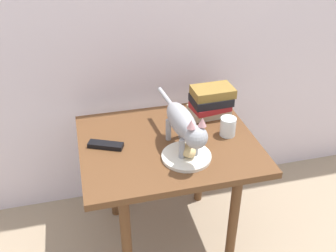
{
  "coord_description": "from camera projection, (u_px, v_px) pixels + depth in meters",
  "views": [
    {
      "loc": [
        -0.34,
        -1.36,
        1.56
      ],
      "look_at": [
        0.0,
        0.0,
        0.68
      ],
      "focal_mm": 41.71,
      "sensor_mm": 36.0,
      "label": 1
    }
  ],
  "objects": [
    {
      "name": "bread_roll",
      "position": [
        188.0,
        150.0,
        1.58
      ],
      "size": [
        0.07,
        0.09,
        0.05
      ],
      "primitive_type": "ellipsoid",
      "rotation": [
        0.0,
        0.0,
        1.73
      ],
      "color": "#E0BC7A",
      "rests_on": "plate"
    },
    {
      "name": "candle_jar",
      "position": [
        228.0,
        127.0,
        1.73
      ],
      "size": [
        0.07,
        0.07,
        0.08
      ],
      "color": "silver",
      "rests_on": "side_table"
    },
    {
      "name": "plate",
      "position": [
        186.0,
        156.0,
        1.6
      ],
      "size": [
        0.2,
        0.2,
        0.01
      ],
      "primitive_type": "cylinder",
      "color": "silver",
      "rests_on": "side_table"
    },
    {
      "name": "tv_remote",
      "position": [
        106.0,
        145.0,
        1.66
      ],
      "size": [
        0.15,
        0.1,
        0.02
      ],
      "primitive_type": "cube",
      "rotation": [
        0.0,
        0.0,
        -0.43
      ],
      "color": "black",
      "rests_on": "side_table"
    },
    {
      "name": "ground_plane",
      "position": [
        168.0,
        237.0,
        2.02
      ],
      "size": [
        6.0,
        6.0,
        0.0
      ],
      "primitive_type": "plane",
      "color": "gray"
    },
    {
      "name": "cat",
      "position": [
        184.0,
        124.0,
        1.57
      ],
      "size": [
        0.12,
        0.48,
        0.23
      ],
      "color": "#99999E",
      "rests_on": "side_table"
    },
    {
      "name": "side_table",
      "position": [
        168.0,
        157.0,
        1.75
      ],
      "size": [
        0.77,
        0.63,
        0.6
      ],
      "color": "brown",
      "rests_on": "ground"
    },
    {
      "name": "book_stack",
      "position": [
        211.0,
        102.0,
        1.85
      ],
      "size": [
        0.2,
        0.16,
        0.15
      ],
      "color": "#BCB299",
      "rests_on": "side_table"
    }
  ]
}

